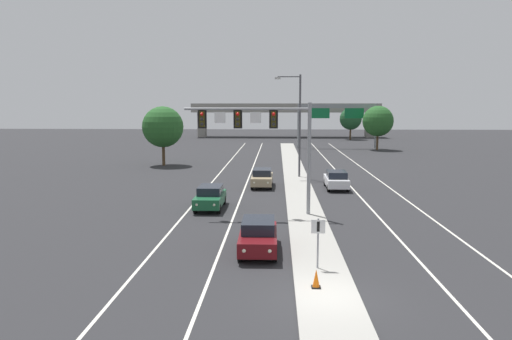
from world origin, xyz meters
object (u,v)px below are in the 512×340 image
at_px(car_oncoming_green, 210,197).
at_px(tree_far_right_c, 378,121).
at_px(overhead_signal_mast, 264,131).
at_px(tree_far_right_b, 351,119).
at_px(median_sign_post, 318,236).
at_px(car_oncoming_darkred, 258,235).
at_px(car_oncoming_tan, 262,178).
at_px(highway_sign_gantry, 337,112).
at_px(car_receding_white, 336,180).
at_px(traffic_cone_median_nose, 316,279).
at_px(tree_far_left_a, 163,127).
at_px(street_lamp_median, 298,120).

height_order(car_oncoming_green, tree_far_right_c, tree_far_right_c).
height_order(overhead_signal_mast, tree_far_right_b, overhead_signal_mast).
relative_size(median_sign_post, car_oncoming_green, 0.49).
distance_m(car_oncoming_darkred, car_oncoming_green, 10.59).
height_order(car_oncoming_tan, highway_sign_gantry, highway_sign_gantry).
xyz_separation_m(highway_sign_gantry, tree_far_right_b, (5.51, 21.06, -1.78)).
height_order(car_oncoming_tan, car_receding_white, same).
relative_size(overhead_signal_mast, car_oncoming_darkred, 1.81).
distance_m(car_oncoming_darkred, car_oncoming_tan, 19.20).
relative_size(overhead_signal_mast, traffic_cone_median_nose, 10.99).
distance_m(car_oncoming_darkred, traffic_cone_median_nose, 5.60).
bearing_deg(car_receding_white, car_oncoming_darkred, -108.27).
bearing_deg(highway_sign_gantry, tree_far_right_b, 75.33).
distance_m(tree_far_right_b, tree_far_right_c, 24.34).
distance_m(car_oncoming_darkred, highway_sign_gantry, 60.30).
height_order(overhead_signal_mast, tree_far_right_c, overhead_signal_mast).
xyz_separation_m(tree_far_right_b, tree_far_right_c, (0.69, -24.33, 0.29)).
bearing_deg(median_sign_post, tree_far_right_c, 76.06).
bearing_deg(car_oncoming_tan, tree_far_left_a, 129.66).
height_order(car_oncoming_darkred, traffic_cone_median_nose, car_oncoming_darkred).
relative_size(median_sign_post, tree_far_left_a, 0.31).
relative_size(street_lamp_median, highway_sign_gantry, 0.75).
distance_m(car_receding_white, tree_far_right_b, 62.79).
relative_size(car_oncoming_tan, highway_sign_gantry, 0.34).
relative_size(car_oncoming_tan, car_receding_white, 1.00).
bearing_deg(street_lamp_median, car_oncoming_tan, -121.85).
xyz_separation_m(street_lamp_median, tree_far_right_c, (14.30, 31.25, -1.12)).
xyz_separation_m(car_oncoming_green, car_oncoming_tan, (3.35, 9.29, 0.00)).
distance_m(car_oncoming_darkred, car_receding_white, 19.27).
xyz_separation_m(overhead_signal_mast, street_lamp_median, (2.83, 16.71, 0.27)).
relative_size(tree_far_right_b, tree_far_right_c, 0.94).
height_order(street_lamp_median, tree_far_right_b, street_lamp_median).
bearing_deg(car_oncoming_green, overhead_signal_mast, -28.58).
bearing_deg(car_receding_white, traffic_cone_median_nose, -98.79).
relative_size(traffic_cone_median_nose, tree_far_right_b, 0.11).
height_order(overhead_signal_mast, car_oncoming_tan, overhead_signal_mast).
distance_m(overhead_signal_mast, tree_far_left_a, 29.23).
relative_size(overhead_signal_mast, tree_far_right_b, 1.21).
height_order(traffic_cone_median_nose, tree_far_right_c, tree_far_right_c).
bearing_deg(tree_far_right_c, tree_far_left_a, -144.05).
relative_size(car_receding_white, tree_far_right_c, 0.63).
bearing_deg(street_lamp_median, tree_far_left_a, 148.61).
xyz_separation_m(car_oncoming_darkred, highway_sign_gantry, (11.01, 59.05, 5.34)).
bearing_deg(street_lamp_median, median_sign_post, -90.49).
relative_size(median_sign_post, car_oncoming_darkred, 0.49).
relative_size(car_oncoming_green, tree_far_right_b, 0.67).
relative_size(street_lamp_median, car_receding_white, 2.23).
height_order(car_oncoming_tan, tree_far_right_c, tree_far_right_c).
distance_m(street_lamp_median, car_receding_white, 8.56).
xyz_separation_m(car_oncoming_green, car_receding_white, (9.79, 8.40, 0.00)).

